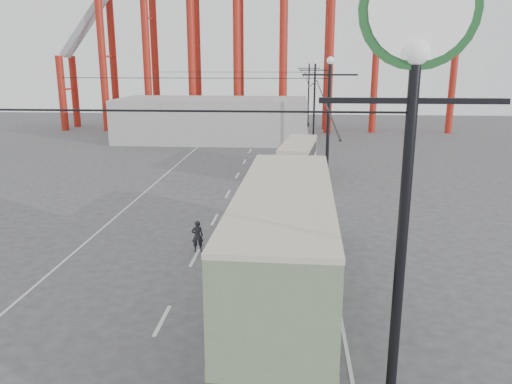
# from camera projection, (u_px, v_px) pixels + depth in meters

# --- Properties ---
(road_markings) EXTENTS (12.52, 120.00, 0.01)m
(road_markings) POSITION_uv_depth(u_px,v_px,m) (225.00, 203.00, 33.00)
(road_markings) COLOR silver
(road_markings) RESTS_ON ground
(lamp_post_near) EXTENTS (3.20, 0.44, 10.80)m
(lamp_post_near) POSITION_uv_depth(u_px,v_px,m) (411.00, 126.00, 8.65)
(lamp_post_near) COLOR black
(lamp_post_near) RESTS_ON ground
(lamp_post_mid) EXTENTS (3.20, 0.44, 9.32)m
(lamp_post_mid) POSITION_uv_depth(u_px,v_px,m) (328.00, 137.00, 29.72)
(lamp_post_mid) COLOR black
(lamp_post_mid) RESTS_ON ground
(lamp_post_far) EXTENTS (3.20, 0.44, 9.32)m
(lamp_post_far) POSITION_uv_depth(u_px,v_px,m) (314.00, 107.00, 50.96)
(lamp_post_far) COLOR black
(lamp_post_far) RESTS_ON ground
(lamp_post_distant) EXTENTS (3.20, 0.44, 9.32)m
(lamp_post_distant) POSITION_uv_depth(u_px,v_px,m) (309.00, 94.00, 72.21)
(lamp_post_distant) COLOR black
(lamp_post_distant) RESTS_ON ground
(fairground_shed) EXTENTS (22.00, 10.00, 5.00)m
(fairground_shed) POSITION_uv_depth(u_px,v_px,m) (213.00, 120.00, 59.12)
(fairground_shed) COLOR #A9A9A4
(fairground_shed) RESTS_ON ground
(double_decker_bus) EXTENTS (2.88, 10.40, 5.55)m
(double_decker_bus) POSITION_uv_depth(u_px,v_px,m) (284.00, 269.00, 14.56)
(double_decker_bus) COLOR #353B1F
(double_decker_bus) RESTS_ON ground
(single_decker_green) EXTENTS (2.88, 10.64, 2.98)m
(single_decker_green) POSITION_uv_depth(u_px,v_px,m) (294.00, 231.00, 22.21)
(single_decker_green) COLOR gray
(single_decker_green) RESTS_ON ground
(single_decker_cream) EXTENTS (3.35, 9.21, 2.80)m
(single_decker_cream) POSITION_uv_depth(u_px,v_px,m) (298.00, 157.00, 40.54)
(single_decker_cream) COLOR beige
(single_decker_cream) RESTS_ON ground
(pedestrian) EXTENTS (0.65, 0.51, 1.56)m
(pedestrian) POSITION_uv_depth(u_px,v_px,m) (197.00, 236.00, 24.28)
(pedestrian) COLOR black
(pedestrian) RESTS_ON ground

